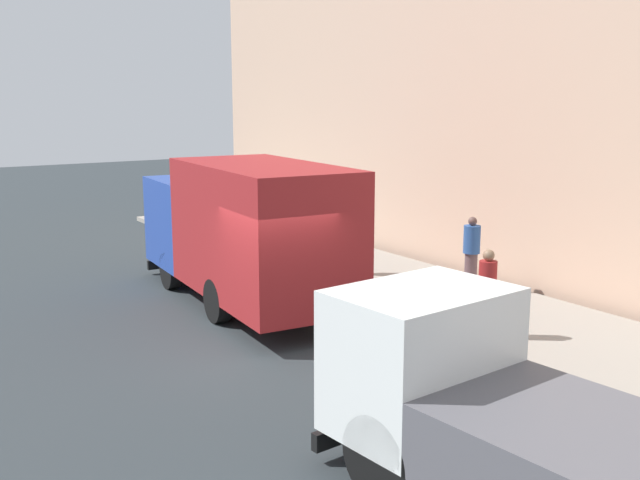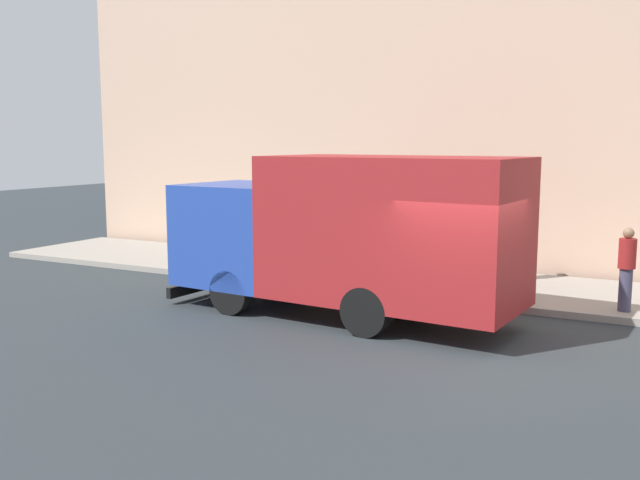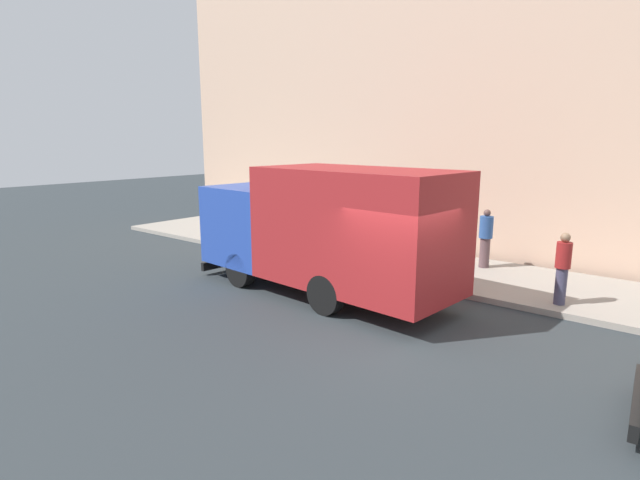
{
  "view_description": "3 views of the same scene",
  "coord_description": "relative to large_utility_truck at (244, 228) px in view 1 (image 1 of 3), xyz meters",
  "views": [
    {
      "loc": [
        -6.37,
        -11.65,
        4.61
      ],
      "look_at": [
        1.65,
        0.52,
        1.76
      ],
      "focal_mm": 41.82,
      "sensor_mm": 36.0,
      "label": 1
    },
    {
      "loc": [
        -11.37,
        -3.19,
        3.51
      ],
      "look_at": [
        1.1,
        3.34,
        1.52
      ],
      "focal_mm": 39.67,
      "sensor_mm": 36.0,
      "label": 2
    },
    {
      "loc": [
        -8.41,
        -4.81,
        3.9
      ],
      "look_at": [
        1.45,
        3.17,
        1.3
      ],
      "focal_mm": 28.03,
      "sensor_mm": 36.0,
      "label": 3
    }
  ],
  "objects": [
    {
      "name": "small_flatbed_truck",
      "position": [
        -1.55,
        -8.99,
        -0.6
      ],
      "size": [
        2.55,
        5.09,
        2.3
      ],
      "rotation": [
        0.0,
        0.0,
        0.09
      ],
      "color": "white",
      "rests_on": "ground"
    },
    {
      "name": "sidewalk",
      "position": [
        3.8,
        -2.73,
        -1.65
      ],
      "size": [
        3.83,
        30.0,
        0.15
      ],
      "primitive_type": "cube",
      "color": "gray",
      "rests_on": "ground"
    },
    {
      "name": "pedestrian_standing",
      "position": [
        4.66,
        -2.3,
        -0.67
      ],
      "size": [
        0.51,
        0.51,
        1.73
      ],
      "rotation": [
        0.0,
        0.0,
        5.12
      ],
      "color": "brown",
      "rests_on": "sidewalk"
    },
    {
      "name": "traffic_cone_orange",
      "position": [
        2.11,
        4.51,
        -1.21
      ],
      "size": [
        0.51,
        0.51,
        0.73
      ],
      "primitive_type": "cone",
      "color": "orange",
      "rests_on": "sidewalk"
    },
    {
      "name": "large_utility_truck",
      "position": [
        0.0,
        0.0,
        0.0
      ],
      "size": [
        2.93,
        7.4,
        3.21
      ],
      "rotation": [
        0.0,
        0.0,
        -0.08
      ],
      "color": "#2443A2",
      "rests_on": "ground"
    },
    {
      "name": "building_facade",
      "position": [
        6.22,
        -2.73,
        3.96
      ],
      "size": [
        0.5,
        30.0,
        11.37
      ],
      "primitive_type": "cube",
      "color": "#D2AB8F",
      "rests_on": "ground"
    },
    {
      "name": "ground",
      "position": [
        -1.11,
        -2.73,
        -1.72
      ],
      "size": [
        80.0,
        80.0,
        0.0
      ],
      "primitive_type": "plane",
      "color": "#2C3336"
    },
    {
      "name": "pedestrian_walking",
      "position": [
        3.26,
        0.53,
        -0.7
      ],
      "size": [
        0.41,
        0.41,
        1.66
      ],
      "rotation": [
        0.0,
        0.0,
        6.22
      ],
      "color": "brown",
      "rests_on": "sidewalk"
    },
    {
      "name": "pedestrian_third",
      "position": [
        2.47,
        -4.92,
        -0.68
      ],
      "size": [
        0.47,
        0.47,
        1.67
      ],
      "rotation": [
        0.0,
        0.0,
        0.79
      ],
      "color": "#42405A",
      "rests_on": "sidewalk"
    }
  ]
}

